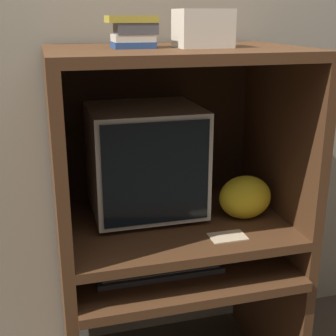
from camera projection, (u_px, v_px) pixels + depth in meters
wall_back at (151, 72)px, 2.05m from camera, size 6.00×0.06×2.60m
desk_base at (177, 306)px, 1.95m from camera, size 0.92×0.68×0.61m
desk_monitor_shelf at (175, 227)px, 1.88m from camera, size 0.92×0.65×0.15m
hutch_upper at (173, 110)px, 1.76m from camera, size 0.92×0.65×0.67m
crt_monitor at (145, 160)px, 1.87m from camera, size 0.43×0.40×0.44m
keyboard at (159, 270)px, 1.76m from camera, size 0.48×0.13×0.03m
mouse at (234, 260)px, 1.83m from camera, size 0.06×0.04×0.03m
snack_bag at (245, 197)px, 1.86m from camera, size 0.21×0.16×0.17m
book_stack at (133, 31)px, 1.60m from camera, size 0.17×0.13×0.11m
paper_card at (228, 236)px, 1.72m from camera, size 0.13×0.09×0.00m
storage_box at (203, 28)px, 1.63m from camera, size 0.18×0.16×0.13m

